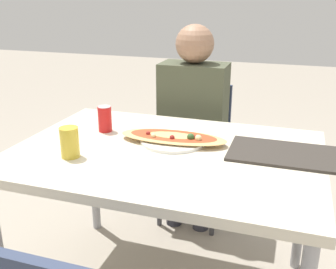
{
  "coord_description": "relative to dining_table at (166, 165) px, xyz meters",
  "views": [
    {
      "loc": [
        0.5,
        -1.48,
        1.4
      ],
      "look_at": [
        -0.0,
        0.03,
        0.82
      ],
      "focal_mm": 42.0,
      "sensor_mm": 36.0,
      "label": 1
    }
  ],
  "objects": [
    {
      "name": "drink_glass",
      "position": [
        -0.35,
        -0.19,
        0.13
      ],
      "size": [
        0.08,
        0.08,
        0.13
      ],
      "color": "gold",
      "rests_on": "dining_table"
    },
    {
      "name": "dining_table",
      "position": [
        0.0,
        0.0,
        0.0
      ],
      "size": [
        1.31,
        0.93,
        0.76
      ],
      "color": "beige",
      "rests_on": "ground_plane"
    },
    {
      "name": "pizza_main",
      "position": [
        0.0,
        0.1,
        0.09
      ],
      "size": [
        0.5,
        0.3,
        0.06
      ],
      "color": "white",
      "rests_on": "dining_table"
    },
    {
      "name": "person_seated",
      "position": [
        -0.06,
        0.68,
        0.03
      ],
      "size": [
        0.39,
        0.25,
        1.24
      ],
      "rotation": [
        0.0,
        0.0,
        3.14
      ],
      "color": "#2D2D38",
      "rests_on": "ground_plane"
    },
    {
      "name": "soda_can",
      "position": [
        -0.36,
        0.14,
        0.13
      ],
      "size": [
        0.07,
        0.07,
        0.12
      ],
      "color": "red",
      "rests_on": "dining_table"
    },
    {
      "name": "chair_far_seated",
      "position": [
        -0.06,
        0.79,
        -0.21
      ],
      "size": [
        0.4,
        0.4,
        0.86
      ],
      "rotation": [
        0.0,
        0.0,
        3.14
      ],
      "color": "#2D3851",
      "rests_on": "ground_plane"
    },
    {
      "name": "serving_tray",
      "position": [
        0.49,
        0.1,
        0.08
      ],
      "size": [
        0.47,
        0.28,
        0.01
      ],
      "color": "#332D28",
      "rests_on": "dining_table"
    }
  ]
}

